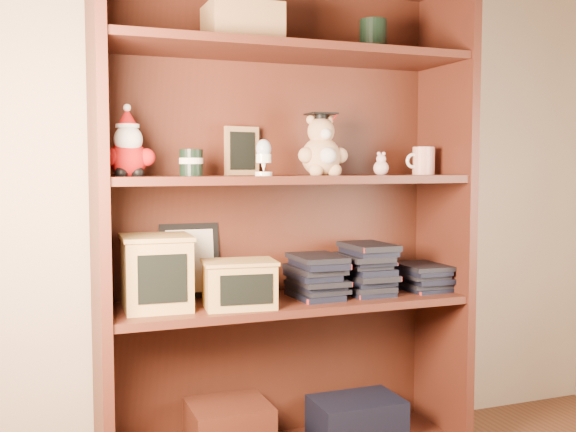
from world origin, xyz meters
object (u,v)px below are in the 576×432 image
at_px(grad_teddy_bear, 322,151).
at_px(treats_box, 157,272).
at_px(teacher_mug, 423,161).
at_px(bookcase, 282,227).

bearing_deg(grad_teddy_bear, treats_box, 179.43).
xyz_separation_m(teacher_mug, treats_box, (-0.92, -0.00, -0.33)).
bearing_deg(treats_box, bookcase, 7.01).
xyz_separation_m(bookcase, treats_box, (-0.42, -0.05, -0.12)).
xyz_separation_m(bookcase, grad_teddy_bear, (0.12, -0.06, 0.25)).
relative_size(bookcase, treats_box, 7.19).
distance_m(teacher_mug, treats_box, 0.98).
distance_m(grad_teddy_bear, teacher_mug, 0.38).
bearing_deg(bookcase, treats_box, -172.99).
bearing_deg(teacher_mug, grad_teddy_bear, -179.07).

